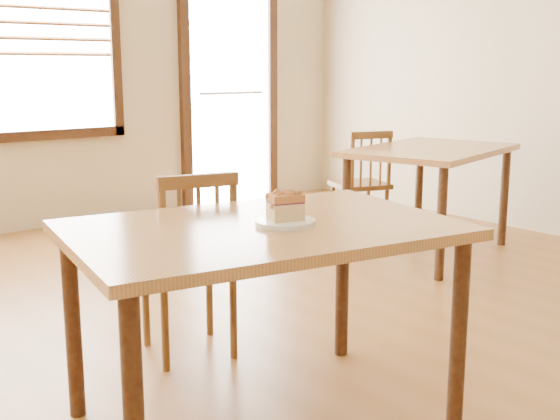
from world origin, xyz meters
name	(u,v)px	position (x,y,z in m)	size (l,w,h in m)	color
entry_door	(230,77)	(2.30, 3.98, 1.20)	(1.08, 0.06, 2.29)	white
cafe_table_main	(262,248)	(-0.05, 0.35, 0.66)	(1.46, 1.10, 0.75)	#A07B3E
cafe_chair_main	(190,263)	(0.06, 1.03, 0.44)	(0.47, 0.47, 0.86)	brown
cafe_table_second	(430,161)	(2.30, 1.54, 0.65)	(1.40, 1.10, 0.75)	#A07B3E
cafe_chair_second	(362,183)	(2.27, 2.17, 0.42)	(0.48, 0.48, 0.84)	brown
plate	(285,222)	(0.01, 0.29, 0.76)	(0.21, 0.21, 0.02)	white
cake_slice	(285,205)	(0.01, 0.29, 0.82)	(0.14, 0.11, 0.11)	#D1BA76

